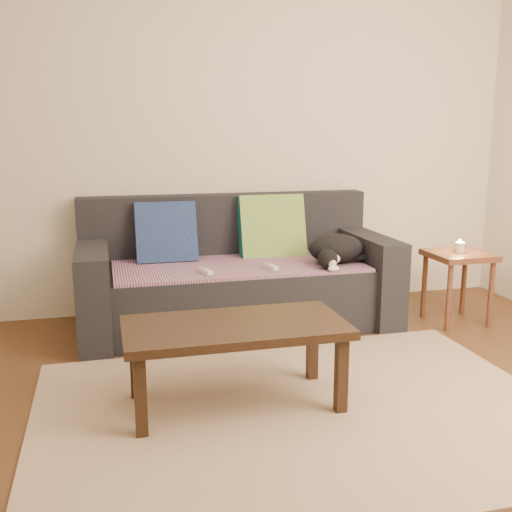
# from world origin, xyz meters

# --- Properties ---
(ground) EXTENTS (4.50, 4.50, 0.00)m
(ground) POSITION_xyz_m (0.00, 0.00, 0.00)
(ground) COLOR brown
(ground) RESTS_ON ground
(back_wall) EXTENTS (4.50, 0.04, 2.60)m
(back_wall) POSITION_xyz_m (0.00, 2.00, 1.30)
(back_wall) COLOR beige
(back_wall) RESTS_ON ground
(sofa) EXTENTS (2.10, 0.94, 0.87)m
(sofa) POSITION_xyz_m (0.00, 1.57, 0.31)
(sofa) COLOR #232328
(sofa) RESTS_ON ground
(throw_blanket) EXTENTS (1.66, 0.74, 0.02)m
(throw_blanket) POSITION_xyz_m (0.00, 1.48, 0.43)
(throw_blanket) COLOR #42274A
(throw_blanket) RESTS_ON sofa
(cushion_navy) EXTENTS (0.42, 0.23, 0.43)m
(cushion_navy) POSITION_xyz_m (-0.45, 1.74, 0.63)
(cushion_navy) COLOR #111E4C
(cushion_navy) RESTS_ON throw_blanket
(cushion_green) EXTENTS (0.47, 0.24, 0.49)m
(cushion_green) POSITION_xyz_m (0.31, 1.74, 0.63)
(cushion_green) COLOR #0E5A56
(cushion_green) RESTS_ON throw_blanket
(cat) EXTENTS (0.47, 0.44, 0.20)m
(cat) POSITION_xyz_m (0.64, 1.34, 0.54)
(cat) COLOR black
(cat) RESTS_ON throw_blanket
(wii_remote_a) EXTENTS (0.08, 0.15, 0.03)m
(wii_remote_a) POSITION_xyz_m (-0.26, 1.26, 0.46)
(wii_remote_a) COLOR white
(wii_remote_a) RESTS_ON throw_blanket
(wii_remote_b) EXTENTS (0.06, 0.15, 0.03)m
(wii_remote_b) POSITION_xyz_m (0.17, 1.28, 0.46)
(wii_remote_b) COLOR white
(wii_remote_b) RESTS_ON throw_blanket
(side_table) EXTENTS (0.40, 0.40, 0.50)m
(side_table) POSITION_xyz_m (1.50, 1.20, 0.41)
(side_table) COLOR brown
(side_table) RESTS_ON ground
(candle) EXTENTS (0.06, 0.06, 0.09)m
(candle) POSITION_xyz_m (1.50, 1.20, 0.54)
(candle) COLOR beige
(candle) RESTS_ON side_table
(rug) EXTENTS (2.50, 1.80, 0.01)m
(rug) POSITION_xyz_m (0.00, 0.15, 0.01)
(rug) COLOR tan
(rug) RESTS_ON ground
(coffee_table) EXTENTS (1.06, 0.53, 0.42)m
(coffee_table) POSITION_xyz_m (-0.28, 0.30, 0.37)
(coffee_table) COLOR #311F13
(coffee_table) RESTS_ON rug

